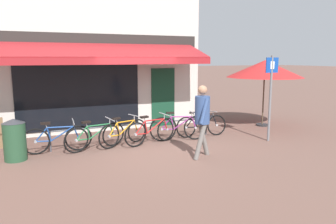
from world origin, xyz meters
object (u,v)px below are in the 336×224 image
bicycle_red (152,131)px  cafe_parasol (265,69)px  parking_sign (271,90)px  bicycle_green (95,136)px  litter_bin (15,140)px  bicycle_orange (124,132)px  bicycle_black (201,125)px  bicycle_purple (179,128)px  pedestrian_adult (202,114)px  bicycle_blue (57,139)px

bicycle_red → cafe_parasol: 5.01m
cafe_parasol → parking_sign: bearing=-125.6°
bicycle_green → litter_bin: bearing=168.7°
bicycle_orange → bicycle_black: 2.57m
bicycle_orange → bicycle_black: (2.57, 0.05, -0.02)m
bicycle_orange → bicycle_purple: bicycle_purple is taller
bicycle_red → bicycle_black: (1.78, 0.24, -0.03)m
pedestrian_adult → parking_sign: bearing=-173.2°
bicycle_orange → parking_sign: 4.47m
bicycle_red → cafe_parasol: bearing=-4.5°
bicycle_blue → pedestrian_adult: 3.83m
pedestrian_adult → cafe_parasol: size_ratio=0.67×
parking_sign → pedestrian_adult: bearing=-167.2°
bicycle_black → cafe_parasol: 3.39m
bicycle_orange → parking_sign: size_ratio=0.63×
pedestrian_adult → parking_sign: parking_sign is taller
bicycle_purple → bicycle_black: (0.89, 0.17, -0.04)m
bicycle_black → parking_sign: (1.56, -1.32, 1.19)m
parking_sign → cafe_parasol: 2.33m
bicycle_green → parking_sign: bearing=-28.5°
pedestrian_adult → bicycle_blue: bearing=-35.8°
bicycle_orange → bicycle_red: (0.78, -0.19, 0.01)m
bicycle_orange → pedestrian_adult: bearing=-74.4°
bicycle_orange → pedestrian_adult: size_ratio=0.88×
bicycle_green → bicycle_purple: (2.50, -0.02, 0.02)m
parking_sign → cafe_parasol: parking_sign is taller
bicycle_purple → litter_bin: litter_bin is taller
bicycle_red → parking_sign: bearing=-31.8°
bicycle_red → bicycle_black: bicycle_red is taller
bicycle_red → bicycle_purple: bearing=-9.7°
bicycle_blue → bicycle_red: 2.59m
bicycle_orange → bicycle_purple: 1.68m
bicycle_blue → bicycle_green: bearing=-2.5°
litter_bin → parking_sign: parking_sign is taller
bicycle_green → pedestrian_adult: (2.29, -1.77, 0.73)m
pedestrian_adult → cafe_parasol: cafe_parasol is taller
pedestrian_adult → parking_sign: 2.76m
bicycle_purple → parking_sign: bearing=-12.6°
bicycle_blue → bicycle_orange: bicycle_blue is taller
bicycle_red → pedestrian_adult: size_ratio=0.98×
bicycle_orange → bicycle_purple: bearing=-26.7°
bicycle_orange → pedestrian_adult: (1.47, -1.88, 0.73)m
bicycle_purple → pedestrian_adult: (-0.21, -1.75, 0.71)m
bicycle_blue → pedestrian_adult: (3.26, -1.86, 0.73)m
bicycle_blue → bicycle_black: bicycle_blue is taller
bicycle_green → bicycle_purple: bearing=-15.6°
bicycle_red → bicycle_black: bearing=-6.2°
bicycle_orange → litter_bin: litter_bin is taller
pedestrian_adult → litter_bin: 4.60m
litter_bin → parking_sign: size_ratio=0.40×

